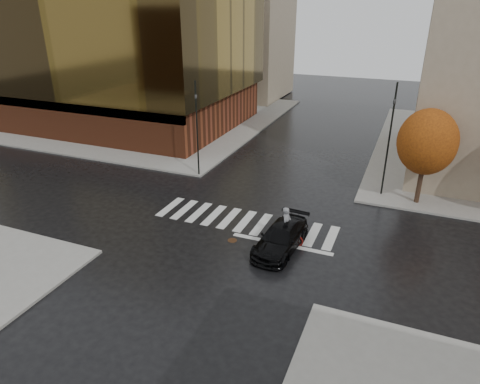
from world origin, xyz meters
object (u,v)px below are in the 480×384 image
Objects in this scene: cyclist at (287,231)px; fire_hydrant at (181,150)px; sedan at (281,238)px; traffic_light_ne at (390,132)px; traffic_light_nw at (197,123)px.

cyclist is 3.38× the size of fire_hydrant.
traffic_light_ne is at bearing 69.76° from sedan.
fire_hydrant is at bearing -129.98° from traffic_light_nw.
sedan reaches higher than fire_hydrant.
sedan is at bearing -42.05° from fire_hydrant.
cyclist is at bearing -39.78° from fire_hydrant.
fire_hydrant is at bearing 13.56° from traffic_light_ne.
sedan is at bearing 179.20° from cyclist.
traffic_light_nw is at bearing -45.00° from fire_hydrant.
cyclist reaches higher than fire_hydrant.
traffic_light_nw is 11.16× the size of fire_hydrant.
traffic_light_nw is (-9.38, 8.10, 3.64)m from sedan.
sedan is 0.67× the size of traffic_light_nw.
traffic_light_ne is at bearing 101.63° from traffic_light_nw.
traffic_light_nw reaches higher than fire_hydrant.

